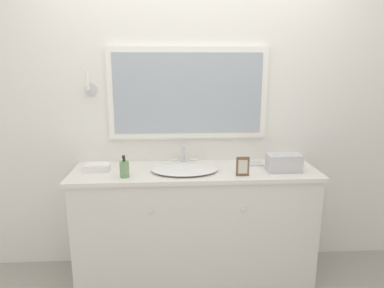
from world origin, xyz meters
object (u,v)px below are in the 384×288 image
Objects in this scene: appliance_box at (284,163)px; picture_frame at (243,167)px; soap_bottle at (124,169)px; sink_basin at (185,168)px.

picture_frame reaches higher than appliance_box.
appliance_box is (1.16, 0.06, 0.00)m from soap_bottle.
sink_basin is 0.45m from soap_bottle.
soap_bottle reaches higher than picture_frame.
appliance_box is (0.73, -0.06, 0.05)m from sink_basin.
appliance_box is 1.76× the size of picture_frame.
picture_frame is (-0.33, -0.09, 0.00)m from appliance_box.
sink_basin is 3.59× the size of picture_frame.
sink_basin is 0.43m from picture_frame.
sink_basin is 3.14× the size of soap_bottle.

